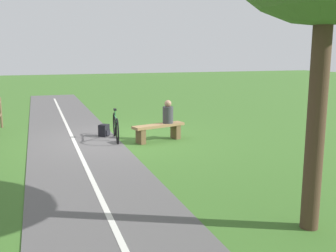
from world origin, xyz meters
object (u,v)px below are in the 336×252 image
(bench, at_px, (159,130))
(backpack, at_px, (104,131))
(person_seated, at_px, (168,113))
(bicycle, at_px, (116,127))

(bench, height_order, backpack, bench)
(person_seated, bearing_deg, backpack, -46.84)
(backpack, bearing_deg, person_seated, 147.16)
(person_seated, xyz_separation_m, backpack, (1.73, -1.11, -0.62))
(bicycle, bearing_deg, bench, 71.43)
(bench, xyz_separation_m, bicycle, (1.16, -0.59, 0.05))
(person_seated, bearing_deg, bicycle, -32.91)
(bicycle, relative_size, backpack, 4.66)
(bench, height_order, person_seated, person_seated)
(bicycle, bearing_deg, backpack, -150.02)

